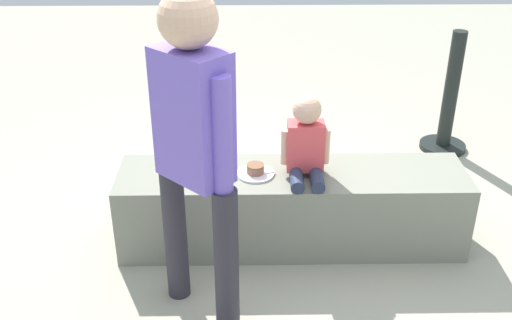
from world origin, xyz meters
TOP-DOWN VIEW (x-y plane):
  - ground_plane at (0.00, 0.00)m, footprint 12.00×12.00m
  - concrete_ledge at (0.00, 0.00)m, footprint 2.04×0.48m
  - child_seated at (0.07, -0.03)m, footprint 0.28×0.32m
  - adult_standing at (-0.50, -0.61)m, footprint 0.39×0.38m
  - cake_plate at (-0.22, -0.02)m, footprint 0.22×0.22m
  - gift_bag at (-0.68, 1.25)m, footprint 0.23×0.12m
  - railing_post at (1.30, 1.25)m, footprint 0.36×0.36m
  - water_bottle_near_gift at (0.58, 0.59)m, footprint 0.07×0.07m
  - cake_box_white at (0.11, 0.96)m, footprint 0.31×0.32m
  - handbag_black_leather at (-0.52, 0.39)m, footprint 0.29×0.12m
  - handbag_brown_canvas at (0.23, 0.59)m, footprint 0.28×0.13m

SIDE VIEW (x-z plane):
  - ground_plane at x=0.00m, z-range 0.00..0.00m
  - cake_box_white at x=0.11m, z-range 0.00..0.12m
  - water_bottle_near_gift at x=0.58m, z-range -0.01..0.18m
  - handbag_brown_canvas at x=0.23m, z-range -0.05..0.25m
  - handbag_black_leather at x=-0.52m, z-range -0.05..0.31m
  - gift_bag at x=-0.68m, z-range -0.02..0.34m
  - concrete_ledge at x=0.00m, z-range 0.00..0.48m
  - railing_post at x=1.30m, z-range -0.13..0.83m
  - cake_plate at x=-0.22m, z-range 0.47..0.54m
  - child_seated at x=0.07m, z-range 0.45..0.94m
  - adult_standing at x=-0.50m, z-range 0.17..1.85m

